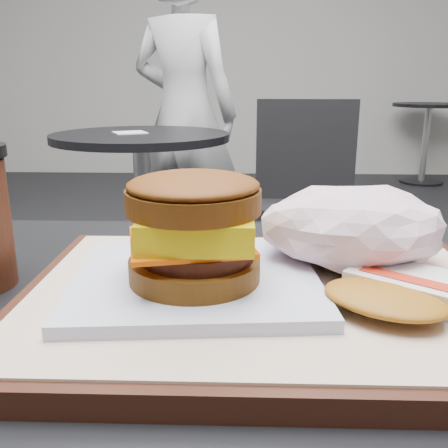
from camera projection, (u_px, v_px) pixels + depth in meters
serving_tray at (263, 299)px, 0.40m from camera, size 0.38×0.28×0.02m
breakfast_sandwich at (195, 241)px, 0.38m from camera, size 0.20×0.18×0.09m
hash_brown at (401, 291)px, 0.36m from camera, size 0.14×0.13×0.02m
crumpled_wrapper at (353, 227)px, 0.43m from camera, size 0.16×0.12×0.07m
neighbor_table at (143, 183)px, 2.02m from camera, size 0.70×0.70×0.75m
napkin at (130, 133)px, 1.96m from camera, size 0.16×0.16×0.00m
neighbor_chair at (274, 191)px, 2.06m from camera, size 0.61×0.44×0.88m
patron at (184, 114)px, 2.57m from camera, size 0.67×0.57×1.57m
bg_table_far at (427, 124)px, 4.68m from camera, size 0.66×0.66×0.75m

